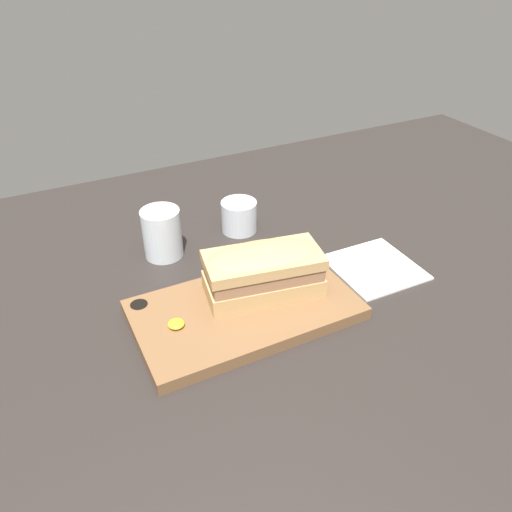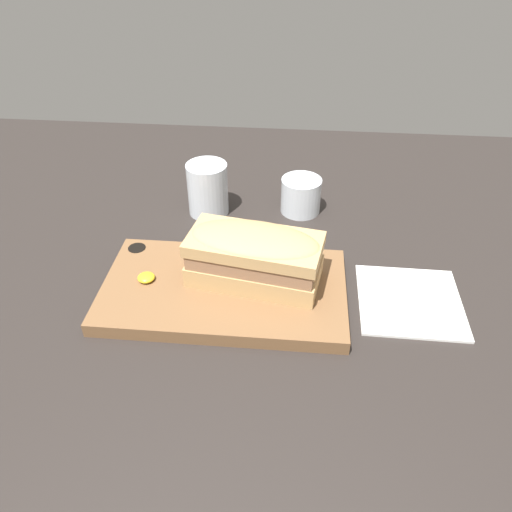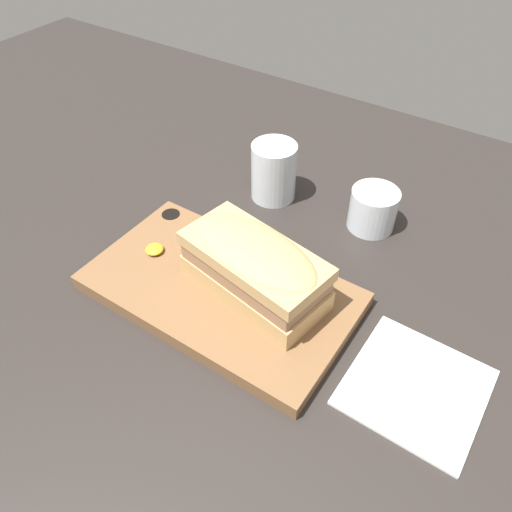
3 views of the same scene
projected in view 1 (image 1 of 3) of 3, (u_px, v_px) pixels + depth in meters
The scene contains 7 objects.
dining_table at pixel (245, 320), 78.80cm from camera, with size 197.69×119.97×2.00cm.
serving_board at pixel (241, 309), 77.90cm from camera, with size 34.09×19.31×2.09cm.
sandwich at pixel (263, 269), 77.53cm from camera, with size 19.38×11.66×8.08cm.
mustard_dollop at pixel (176, 324), 72.73cm from camera, with size 2.43×2.43×0.97cm.
water_glass at pixel (162, 236), 90.18cm from camera, with size 7.03×7.03×9.17cm.
wine_glass at pixel (239, 218), 98.20cm from camera, with size 6.99×6.99×6.21cm.
napkin at pixel (375, 267), 88.59cm from camera, with size 14.40×14.60×0.40cm.
Camera 1 is at (-25.28, -54.19, 53.32)cm, focal length 35.00 mm.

